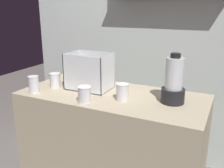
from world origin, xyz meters
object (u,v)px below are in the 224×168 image
at_px(blender_pitcher, 174,83).
at_px(juice_cup_mango_right, 122,93).
at_px(juice_cup_mango_far_left, 34,85).
at_px(carrot_display_bin, 90,78).
at_px(juice_cup_carrot_left, 55,81).
at_px(juice_cup_beet_middle, 84,96).

xyz_separation_m(blender_pitcher, juice_cup_mango_right, (-0.33, -0.11, -0.08)).
height_order(blender_pitcher, juice_cup_mango_far_left, blender_pitcher).
bearing_deg(blender_pitcher, juice_cup_mango_far_left, -165.69).
xyz_separation_m(carrot_display_bin, juice_cup_mango_right, (0.34, -0.14, -0.03)).
height_order(juice_cup_carrot_left, juice_cup_beet_middle, juice_cup_carrot_left).
height_order(carrot_display_bin, juice_cup_mango_far_left, carrot_display_bin).
relative_size(juice_cup_carrot_left, juice_cup_beet_middle, 1.04).
bearing_deg(juice_cup_mango_right, blender_pitcher, 18.99).
bearing_deg(juice_cup_carrot_left, juice_cup_beet_middle, -25.23).
bearing_deg(carrot_display_bin, blender_pitcher, -2.12).
height_order(blender_pitcher, juice_cup_beet_middle, blender_pitcher).
distance_m(blender_pitcher, juice_cup_mango_far_left, 1.04).
bearing_deg(juice_cup_mango_far_left, carrot_display_bin, 40.29).
bearing_deg(blender_pitcher, juice_cup_beet_middle, -154.19).
bearing_deg(juice_cup_beet_middle, blender_pitcher, 25.81).
relative_size(carrot_display_bin, juice_cup_mango_right, 2.79).
relative_size(juice_cup_carrot_left, juice_cup_mango_right, 0.97).
xyz_separation_m(blender_pitcher, juice_cup_beet_middle, (-0.54, -0.26, -0.09)).
relative_size(carrot_display_bin, juice_cup_mango_far_left, 2.60).
distance_m(blender_pitcher, juice_cup_carrot_left, 0.95).
bearing_deg(juice_cup_carrot_left, carrot_display_bin, 20.99).
bearing_deg(juice_cup_carrot_left, blender_pitcher, 4.74).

